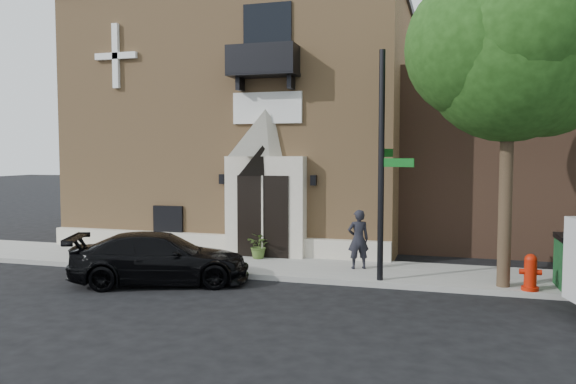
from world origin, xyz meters
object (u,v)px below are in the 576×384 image
at_px(black_sedan, 161,258).
at_px(fire_hydrant, 530,272).
at_px(street_sign, 382,166).
at_px(pedestrian_near, 358,239).

distance_m(black_sedan, fire_hydrant, 9.31).
height_order(street_sign, pedestrian_near, street_sign).
height_order(black_sedan, street_sign, street_sign).
bearing_deg(fire_hydrant, black_sedan, -171.92).
distance_m(fire_hydrant, pedestrian_near, 4.62).
xyz_separation_m(black_sedan, street_sign, (5.63, 1.42, 2.46)).
xyz_separation_m(fire_hydrant, pedestrian_near, (-4.40, 1.37, 0.41)).
bearing_deg(street_sign, black_sedan, -152.87).
bearing_deg(street_sign, pedestrian_near, 135.57).
relative_size(fire_hydrant, pedestrian_near, 0.52).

